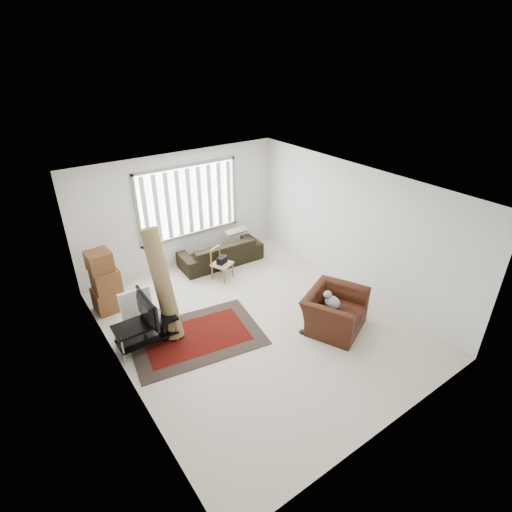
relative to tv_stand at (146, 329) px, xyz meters
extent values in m
plane|color=beige|center=(1.95, -0.57, -0.39)|extent=(6.00, 6.00, 0.00)
cube|color=white|center=(1.95, -0.57, 2.31)|extent=(5.00, 6.00, 0.02)
cube|color=silver|center=(1.95, 2.43, 0.96)|extent=(5.00, 0.02, 2.70)
cube|color=silver|center=(1.95, -3.57, 0.96)|extent=(5.00, 0.02, 2.70)
cube|color=silver|center=(-0.55, -0.57, 0.96)|extent=(0.02, 6.00, 2.70)
cube|color=silver|center=(4.45, -0.57, 0.96)|extent=(0.02, 6.00, 2.70)
cube|color=white|center=(2.15, 2.41, 1.16)|extent=(2.40, 0.01, 1.60)
cube|color=gray|center=(2.15, 2.39, 1.16)|extent=(2.52, 0.06, 1.72)
cube|color=white|center=(2.15, 2.35, 1.16)|extent=(2.40, 0.02, 1.55)
cube|color=black|center=(0.81, -0.28, -0.38)|extent=(2.55, 1.91, 0.02)
cube|color=#4A0C06|center=(0.81, -0.28, -0.37)|extent=(1.99, 1.35, 0.00)
cube|color=black|center=(0.00, 0.00, 0.13)|extent=(1.07, 0.48, 0.04)
cube|color=black|center=(0.00, 0.00, -0.17)|extent=(1.03, 0.45, 0.03)
cylinder|color=#B2B2B7|center=(-0.48, -0.20, -0.12)|extent=(0.03, 0.03, 0.53)
cylinder|color=#B2B2B7|center=(0.48, -0.20, -0.12)|extent=(0.03, 0.03, 0.53)
cylinder|color=#B2B2B7|center=(-0.48, 0.20, -0.12)|extent=(0.03, 0.03, 0.53)
cylinder|color=#B2B2B7|center=(0.48, 0.20, -0.12)|extent=(0.03, 0.03, 0.53)
imported|color=black|center=(0.00, 0.00, 0.40)|extent=(0.11, 0.87, 0.50)
cube|color=black|center=(0.44, 0.10, -0.18)|extent=(0.41, 0.41, 0.37)
cube|color=brown|center=(-0.20, 1.52, -0.15)|extent=(0.56, 0.51, 0.48)
cube|color=brown|center=(-0.18, 1.49, 0.31)|extent=(0.50, 0.46, 0.43)
cube|color=brown|center=(-0.22, 1.54, 0.72)|extent=(0.46, 0.46, 0.39)
cube|color=silver|center=(0.10, 0.69, -0.01)|extent=(0.59, 0.21, 0.75)
cylinder|color=brown|center=(0.48, 0.20, 0.64)|extent=(0.38, 0.88, 2.05)
imported|color=black|center=(2.64, 1.88, 0.00)|extent=(2.06, 1.00, 0.77)
cube|color=tan|center=(2.29, 1.23, -0.02)|extent=(0.52, 0.52, 0.04)
cylinder|color=brown|center=(2.21, 1.01, -0.20)|extent=(0.04, 0.04, 0.37)
cylinder|color=brown|center=(2.51, 1.14, -0.20)|extent=(0.04, 0.04, 0.37)
cylinder|color=brown|center=(2.07, 1.31, -0.20)|extent=(0.04, 0.04, 0.37)
cylinder|color=brown|center=(2.38, 1.45, -0.20)|extent=(0.04, 0.04, 0.37)
cube|color=brown|center=(2.22, 1.39, 0.33)|extent=(0.36, 0.19, 0.06)
cube|color=brown|center=(2.07, 1.32, 0.17)|extent=(0.05, 0.05, 0.37)
cube|color=brown|center=(2.37, 1.46, 0.17)|extent=(0.05, 0.05, 0.37)
cube|color=black|center=(2.29, 1.23, 0.09)|extent=(0.28, 0.23, 0.16)
imported|color=#37160B|center=(3.08, -1.51, 0.04)|extent=(1.45, 1.38, 0.84)
ellipsoid|color=#59595B|center=(3.08, -1.51, 0.16)|extent=(0.34, 0.37, 0.21)
sphere|color=#59595B|center=(3.01, -1.37, 0.29)|extent=(0.16, 0.16, 0.16)
camera|label=1|loc=(-1.63, -5.62, 4.40)|focal=28.00mm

